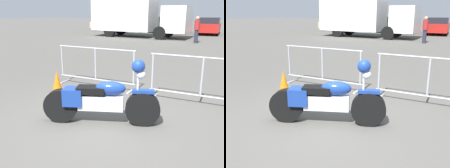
% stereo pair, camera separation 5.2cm
% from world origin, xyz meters
% --- Properties ---
extents(ground_plane, '(120.00, 120.00, 0.00)m').
position_xyz_m(ground_plane, '(0.00, 0.00, 0.00)').
color(ground_plane, '#54514C').
extents(motorcycle, '(2.01, 1.02, 1.20)m').
position_xyz_m(motorcycle, '(-0.07, 0.06, 0.46)').
color(motorcycle, black).
rests_on(motorcycle, ground).
extents(crowd_barrier_near, '(2.31, 0.56, 1.07)m').
position_xyz_m(crowd_barrier_near, '(-1.44, 1.95, 0.56)').
color(crowd_barrier_near, '#9EA0A5').
rests_on(crowd_barrier_near, ground).
extents(crowd_barrier_far, '(2.31, 0.56, 1.07)m').
position_xyz_m(crowd_barrier_far, '(1.31, 1.95, 0.56)').
color(crowd_barrier_far, '#9EA0A5').
rests_on(crowd_barrier_far, ground).
extents(box_truck, '(7.70, 2.31, 2.98)m').
position_xyz_m(box_truck, '(-6.45, 15.14, 1.64)').
color(box_truck, silver).
rests_on(box_truck, ground).
extents(parked_car_tan, '(2.06, 4.28, 1.41)m').
position_xyz_m(parked_car_tan, '(-12.82, 21.07, 0.71)').
color(parked_car_tan, tan).
rests_on(parked_car_tan, ground).
extents(parked_car_black, '(2.11, 4.39, 1.44)m').
position_xyz_m(parked_car_black, '(-10.03, 20.59, 0.73)').
color(parked_car_black, black).
rests_on(parked_car_black, ground).
extents(parked_car_green, '(2.13, 4.44, 1.46)m').
position_xyz_m(parked_car_green, '(-7.23, 21.22, 0.74)').
color(parked_car_green, '#236B38').
rests_on(parked_car_green, ground).
extents(parked_car_maroon, '(2.03, 4.23, 1.39)m').
position_xyz_m(parked_car_maroon, '(-4.43, 21.07, 0.70)').
color(parked_car_maroon, maroon).
rests_on(parked_car_maroon, ground).
extents(parked_car_red, '(2.15, 4.47, 1.47)m').
position_xyz_m(parked_car_red, '(-1.63, 20.64, 0.74)').
color(parked_car_red, '#B21E19').
rests_on(parked_car_red, ground).
extents(pedestrian, '(0.48, 0.48, 1.69)m').
position_xyz_m(pedestrian, '(-1.21, 13.33, 0.92)').
color(pedestrian, '#262838').
rests_on(pedestrian, ground).
extents(traffic_cone, '(0.34, 0.34, 0.59)m').
position_xyz_m(traffic_cone, '(-1.90, 0.93, 0.29)').
color(traffic_cone, orange).
rests_on(traffic_cone, ground).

